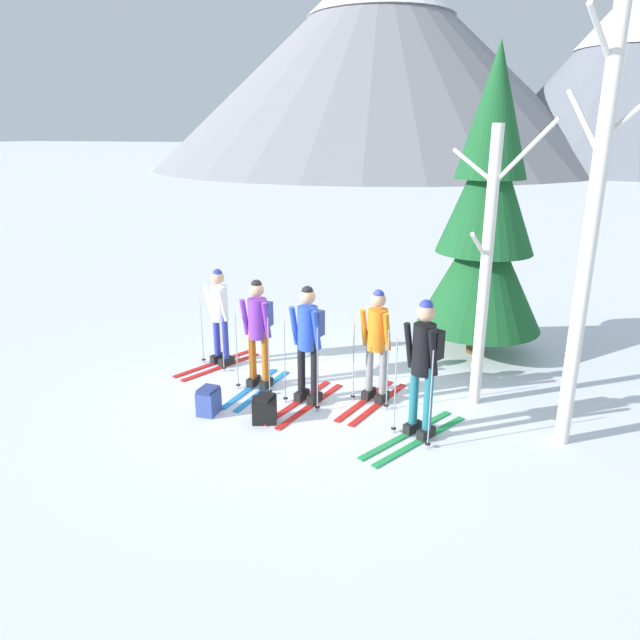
% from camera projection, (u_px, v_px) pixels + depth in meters
% --- Properties ---
extents(ground_plane, '(400.00, 400.00, 0.00)m').
position_uv_depth(ground_plane, '(304.00, 391.00, 8.78)').
color(ground_plane, white).
extents(skier_in_white, '(0.91, 1.56, 1.63)m').
position_uv_depth(skier_in_white, '(219.00, 314.00, 9.52)').
color(skier_in_white, red).
rests_on(skier_in_white, ground).
extents(skier_in_purple, '(0.61, 1.58, 1.68)m').
position_uv_depth(skier_in_purple, '(258.00, 328.00, 8.63)').
color(skier_in_purple, '#1E84D1').
rests_on(skier_in_purple, ground).
extents(skier_in_blue, '(0.66, 1.67, 1.72)m').
position_uv_depth(skier_in_blue, '(308.00, 338.00, 8.14)').
color(skier_in_blue, red).
rests_on(skier_in_blue, ground).
extents(skier_in_orange, '(0.69, 1.61, 1.66)m').
position_uv_depth(skier_in_orange, '(377.00, 342.00, 8.19)').
color(skier_in_orange, red).
rests_on(skier_in_orange, ground).
extents(skier_in_black, '(1.10, 1.73, 1.81)m').
position_uv_depth(skier_in_black, '(424.00, 361.00, 7.18)').
color(skier_in_black, green).
rests_on(skier_in_black, ground).
extents(pine_tree_near, '(2.09, 2.09, 5.05)m').
position_uv_depth(pine_tree_near, '(486.00, 221.00, 9.61)').
color(pine_tree_near, '#51381E').
rests_on(pine_tree_near, ground).
extents(birch_tree_tall, '(1.29, 0.89, 3.88)m').
position_uv_depth(birch_tree_tall, '(486.00, 266.00, 7.81)').
color(birch_tree_tall, silver).
rests_on(birch_tree_tall, ground).
extents(birch_tree_slender, '(1.18, 1.24, 5.33)m').
position_uv_depth(birch_tree_slender, '(592.00, 221.00, 6.51)').
color(birch_tree_slender, silver).
rests_on(birch_tree_slender, ground).
extents(backpack_on_snow_front, '(0.26, 0.33, 0.38)m').
position_uv_depth(backpack_on_snow_front, '(209.00, 401.00, 8.02)').
color(backpack_on_snow_front, '#384C99').
rests_on(backpack_on_snow_front, ground).
extents(backpack_on_snow_beside, '(0.38, 0.34, 0.38)m').
position_uv_depth(backpack_on_snow_beside, '(265.00, 409.00, 7.78)').
color(backpack_on_snow_beside, black).
rests_on(backpack_on_snow_beside, ground).
extents(mountain_ridge_distant, '(61.68, 47.03, 21.22)m').
position_uv_depth(mountain_ridge_distant, '(435.00, 63.00, 59.19)').
color(mountain_ridge_distant, gray).
rests_on(mountain_ridge_distant, ground).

